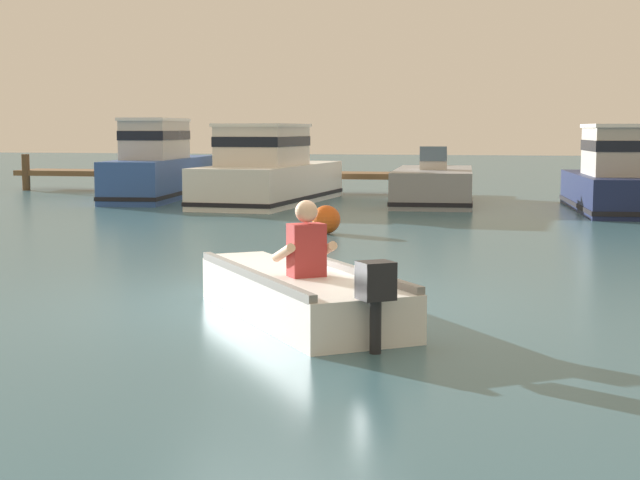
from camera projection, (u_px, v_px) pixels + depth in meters
ground_plane at (276, 302)px, 10.35m from camera, size 120.00×120.00×0.00m
wooden_dock at (228, 174)px, 28.62m from camera, size 13.35×1.64×1.11m
rowboat_with_person at (298, 292)px, 9.54m from camera, size 2.71×3.33×1.19m
moored_boat_blue at (160, 168)px, 25.93m from camera, size 2.17×6.69×2.16m
moored_boat_white at (269, 174)px, 24.02m from camera, size 2.61×6.28×2.01m
moored_boat_grey at (434, 187)px, 24.13m from camera, size 2.22×5.14×1.45m
moored_boat_navy at (618, 180)px, 21.67m from camera, size 2.33×5.30×1.99m
mooring_buoy at (326, 219)px, 17.13m from camera, size 0.51×0.51×0.51m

